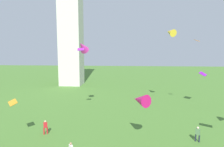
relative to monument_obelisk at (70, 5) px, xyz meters
The scene contains 10 objects.
monument_obelisk is the anchor object (origin of this frame).
person_0 48.46m from the monument_obelisk, 55.01° to the right, with size 0.53×0.47×1.76m.
person_3 41.80m from the monument_obelisk, 79.06° to the right, with size 0.52×0.43×1.75m.
kite_flying_1 41.19m from the monument_obelisk, 84.13° to the right, with size 1.46×1.41×0.63m.
kite_flying_3 32.46m from the monument_obelisk, 70.98° to the right, with size 1.06×0.73×0.43m.
kite_flying_4 33.81m from the monument_obelisk, 42.02° to the right, with size 2.05×2.45×1.71m.
kite_flying_5 38.15m from the monument_obelisk, 39.60° to the right, with size 0.93×0.80×0.40m.
kite_flying_6 44.22m from the monument_obelisk, 63.18° to the right, with size 2.41×2.53×1.56m.
kite_flying_7 30.27m from the monument_obelisk, 69.93° to the right, with size 1.88×2.64×2.24m.
kite_flying_8 40.42m from the monument_obelisk, 33.71° to the right, with size 1.89×2.06×0.73m.
Camera 1 is at (-0.50, -8.57, 10.33)m, focal length 31.63 mm.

